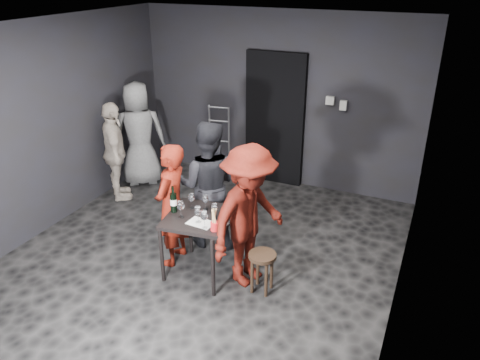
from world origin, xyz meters
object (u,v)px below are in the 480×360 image
at_px(woman_black, 208,180).
at_px(wine_bottle, 173,202).
at_px(tasting_table, 200,224).
at_px(man_maroon, 249,211).
at_px(bystander_cream, 115,152).
at_px(bystander_grey, 139,129).
at_px(stool, 262,263).
at_px(hand_truck, 219,162).
at_px(breadstick_cup, 214,220).
at_px(server_red, 172,206).

height_order(woman_black, wine_bottle, woman_black).
relative_size(tasting_table, man_maroon, 0.42).
height_order(tasting_table, bystander_cream, bystander_cream).
bearing_deg(bystander_grey, stool, 112.54).
height_order(hand_truck, breadstick_cup, hand_truck).
distance_m(server_red, wine_bottle, 0.21).
relative_size(stool, server_red, 0.32).
height_order(hand_truck, man_maroon, man_maroon).
distance_m(woman_black, wine_bottle, 0.67).
bearing_deg(bystander_grey, server_red, 99.25).
bearing_deg(server_red, breadstick_cup, 63.41).
bearing_deg(hand_truck, bystander_grey, -151.33).
bearing_deg(stool, wine_bottle, -179.66).
bearing_deg(stool, server_red, 174.50).
xyz_separation_m(stool, woman_black, (-0.99, 0.66, 0.52)).
bearing_deg(bystander_cream, hand_truck, -78.65).
relative_size(tasting_table, breadstick_cup, 2.83).
bearing_deg(server_red, woman_black, 156.42).
bearing_deg(wine_bottle, server_red, 132.15).
bearing_deg(server_red, tasting_table, 73.61).
relative_size(bystander_cream, bystander_grey, 0.81).
height_order(tasting_table, breadstick_cup, breadstick_cup).
bearing_deg(bystander_cream, tasting_table, -162.74).
bearing_deg(breadstick_cup, tasting_table, 145.06).
relative_size(server_red, breadstick_cup, 5.60).
xyz_separation_m(bystander_cream, breadstick_cup, (2.36, -1.38, 0.12)).
distance_m(hand_truck, stool, 3.18).
bearing_deg(man_maroon, hand_truck, 51.31).
bearing_deg(server_red, wine_bottle, 38.07).
bearing_deg(woman_black, breadstick_cup, 105.12).
distance_m(hand_truck, wine_bottle, 2.79).
xyz_separation_m(man_maroon, bystander_grey, (-2.61, 1.69, 0.04)).
bearing_deg(stool, tasting_table, 178.32).
distance_m(man_maroon, wine_bottle, 0.87).
height_order(stool, bystander_cream, bystander_cream).
height_order(server_red, bystander_cream, bystander_cream).
bearing_deg(woman_black, bystander_grey, -48.82).
bearing_deg(hand_truck, server_red, -85.40).
bearing_deg(hand_truck, man_maroon, -66.90).
xyz_separation_m(woman_black, bystander_grey, (-1.83, 1.15, 0.04)).
xyz_separation_m(tasting_table, bystander_grey, (-2.06, 1.79, 0.27)).
xyz_separation_m(hand_truck, tasting_table, (1.06, -2.58, 0.43)).
xyz_separation_m(server_red, man_maroon, (0.97, 0.01, 0.14)).
height_order(bystander_cream, wine_bottle, bystander_cream).
xyz_separation_m(man_maroon, bystander_cream, (-2.62, 1.08, -0.14)).
height_order(tasting_table, server_red, server_red).
height_order(bystander_cream, breadstick_cup, bystander_cream).
relative_size(woman_black, wine_bottle, 5.62).
bearing_deg(bystander_grey, wine_bottle, 99.13).
distance_m(server_red, breadstick_cup, 0.78).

